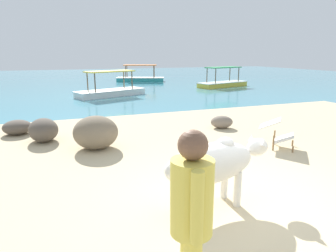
{
  "coord_description": "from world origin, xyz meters",
  "views": [
    {
      "loc": [
        -2.57,
        -3.27,
        2.18
      ],
      "look_at": [
        -0.2,
        3.0,
        0.55
      ],
      "focal_mm": 32.18,
      "sensor_mm": 36.0,
      "label": 1
    }
  ],
  "objects_px": {
    "boat_teal": "(140,78)",
    "deck_chair_near": "(277,131)",
    "boat_white": "(111,91)",
    "person_standing": "(191,217)",
    "boat_yellow": "(223,83)",
    "cow": "(213,163)"
  },
  "relations": [
    {
      "from": "deck_chair_near",
      "to": "boat_teal",
      "type": "relative_size",
      "value": 0.24
    },
    {
      "from": "cow",
      "to": "deck_chair_near",
      "type": "relative_size",
      "value": 1.95
    },
    {
      "from": "boat_white",
      "to": "deck_chair_near",
      "type": "bearing_deg",
      "value": 80.1
    },
    {
      "from": "deck_chair_near",
      "to": "boat_teal",
      "type": "height_order",
      "value": "boat_teal"
    },
    {
      "from": "cow",
      "to": "boat_teal",
      "type": "bearing_deg",
      "value": 68.54
    },
    {
      "from": "boat_teal",
      "to": "boat_white",
      "type": "xyz_separation_m",
      "value": [
        -3.65,
        -7.4,
        0.0
      ]
    },
    {
      "from": "deck_chair_near",
      "to": "boat_yellow",
      "type": "distance_m",
      "value": 13.28
    },
    {
      "from": "boat_yellow",
      "to": "deck_chair_near",
      "type": "bearing_deg",
      "value": 48.54
    },
    {
      "from": "boat_yellow",
      "to": "cow",
      "type": "bearing_deg",
      "value": 42.73
    },
    {
      "from": "boat_teal",
      "to": "boat_white",
      "type": "distance_m",
      "value": 8.25
    },
    {
      "from": "boat_yellow",
      "to": "boat_teal",
      "type": "height_order",
      "value": "same"
    },
    {
      "from": "cow",
      "to": "boat_white",
      "type": "height_order",
      "value": "boat_white"
    },
    {
      "from": "person_standing",
      "to": "boat_teal",
      "type": "relative_size",
      "value": 0.42
    },
    {
      "from": "boat_teal",
      "to": "boat_white",
      "type": "bearing_deg",
      "value": -95.51
    },
    {
      "from": "deck_chair_near",
      "to": "boat_yellow",
      "type": "height_order",
      "value": "boat_yellow"
    },
    {
      "from": "boat_yellow",
      "to": "boat_teal",
      "type": "relative_size",
      "value": 1.0
    },
    {
      "from": "boat_teal",
      "to": "deck_chair_near",
      "type": "bearing_deg",
      "value": -74.66
    },
    {
      "from": "deck_chair_near",
      "to": "boat_yellow",
      "type": "bearing_deg",
      "value": 106.55
    },
    {
      "from": "cow",
      "to": "deck_chair_near",
      "type": "xyz_separation_m",
      "value": [
        2.76,
        1.95,
        -0.28
      ]
    },
    {
      "from": "boat_white",
      "to": "person_standing",
      "type": "bearing_deg",
      "value": 61.43
    },
    {
      "from": "deck_chair_near",
      "to": "person_standing",
      "type": "relative_size",
      "value": 0.57
    },
    {
      "from": "cow",
      "to": "person_standing",
      "type": "height_order",
      "value": "person_standing"
    }
  ]
}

